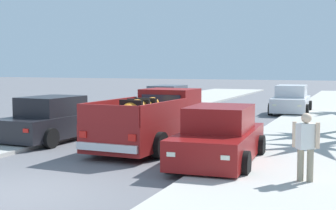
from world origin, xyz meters
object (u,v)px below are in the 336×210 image
(car_left_near, at_px, (53,120))
(car_right_near, at_px, (291,100))
(pedestrian, at_px, (306,145))
(pickup_truck, at_px, (152,122))
(car_left_mid, at_px, (219,138))
(car_right_mid, at_px, (168,101))

(car_left_near, bearing_deg, car_right_near, 63.59)
(car_right_near, bearing_deg, pedestrian, -81.35)
(car_left_near, bearing_deg, pickup_truck, -0.19)
(car_right_near, height_order, car_left_mid, same)
(car_right_mid, bearing_deg, pedestrian, -57.39)
(pickup_truck, xyz_separation_m, car_right_near, (2.58, 12.74, -0.10))
(car_left_near, relative_size, car_right_mid, 1.02)
(pedestrian, bearing_deg, car_left_mid, 146.32)
(pickup_truck, xyz_separation_m, car_right_mid, (-3.48, 10.00, -0.10))
(car_left_near, height_order, car_right_near, same)
(car_right_near, bearing_deg, car_right_mid, -155.65)
(car_right_near, relative_size, pedestrian, 2.71)
(car_left_mid, height_order, car_right_mid, same)
(car_right_near, xyz_separation_m, pedestrian, (2.44, -16.03, 0.20))
(pickup_truck, height_order, car_left_near, pickup_truck)
(car_right_near, xyz_separation_m, car_left_mid, (0.09, -14.46, 0.00))
(pickup_truck, distance_m, car_right_near, 13.00)
(car_left_mid, distance_m, pedestrian, 2.83)
(car_left_near, height_order, pedestrian, pedestrian)
(pickup_truck, relative_size, car_left_near, 1.22)
(pickup_truck, distance_m, car_left_near, 3.74)
(car_left_near, xyz_separation_m, car_right_near, (6.32, 12.73, 0.00))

